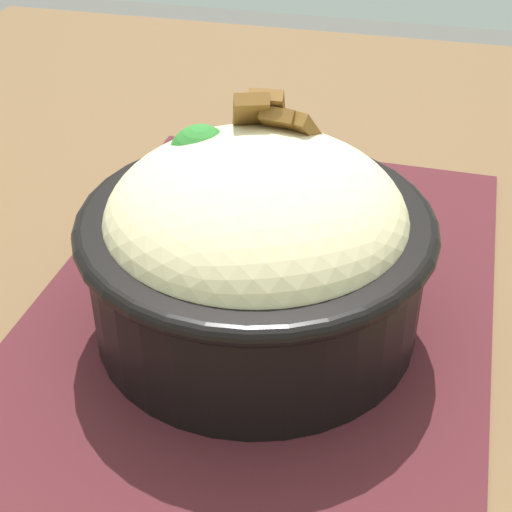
{
  "coord_description": "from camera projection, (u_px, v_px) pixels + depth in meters",
  "views": [
    {
      "loc": [
        -0.38,
        -0.11,
        1.09
      ],
      "look_at": [
        -0.02,
        -0.02,
        0.83
      ],
      "focal_mm": 53.88,
      "sensor_mm": 36.0,
      "label": 1
    }
  ],
  "objects": [
    {
      "name": "fork",
      "position": [
        281.0,
        219.0,
        0.57
      ],
      "size": [
        0.05,
        0.14,
        0.0
      ],
      "color": "silver",
      "rests_on": "placemat"
    },
    {
      "name": "bowl",
      "position": [
        256.0,
        243.0,
        0.44
      ],
      "size": [
        0.21,
        0.21,
        0.14
      ],
      "color": "black",
      "rests_on": "placemat"
    },
    {
      "name": "table",
      "position": [
        234.0,
        379.0,
        0.54
      ],
      "size": [
        1.07,
        0.9,
        0.78
      ],
      "color": "brown",
      "rests_on": "ground_plane"
    },
    {
      "name": "placemat",
      "position": [
        268.0,
        293.0,
        0.5
      ],
      "size": [
        0.4,
        0.3,
        0.0
      ],
      "primitive_type": "cube",
      "rotation": [
        0.0,
        0.0,
        -0.02
      ],
      "color": "#47191E",
      "rests_on": "table"
    }
  ]
}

